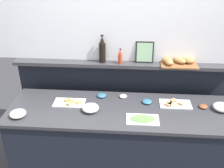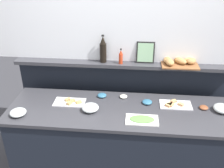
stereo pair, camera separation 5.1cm
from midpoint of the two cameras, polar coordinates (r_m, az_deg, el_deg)
name	(u,v)px [view 1 (the left image)]	position (r m, az deg, el deg)	size (l,w,h in m)	color
ground_plane	(122,139)	(3.67, 1.92, -12.13)	(12.00, 12.00, 0.00)	#38383D
buffet_counter	(121,143)	(2.92, 1.54, -12.96)	(2.36, 0.71, 0.89)	black
back_ledge_unit	(123,103)	(3.23, 2.05, -4.18)	(2.54, 0.22, 1.22)	black
sandwich_platter_rear	(174,104)	(2.79, 13.23, -4.32)	(0.33, 0.18, 0.04)	silver
sandwich_platter_front	(70,102)	(2.78, -9.83, -4.08)	(0.33, 0.18, 0.04)	white
cold_cuts_platter	(143,119)	(2.50, 6.25, -7.80)	(0.32, 0.18, 0.02)	white
glass_bowl_large	(222,107)	(2.84, 22.76, -4.80)	(0.18, 0.18, 0.07)	silver
glass_bowl_medium	(18,114)	(2.70, -20.74, -6.25)	(0.16, 0.16, 0.06)	silver
glass_bowl_small	(91,108)	(2.62, -5.36, -5.39)	(0.17, 0.17, 0.07)	silver
condiment_bowl_cream	(123,96)	(2.84, 2.00, -2.75)	(0.08, 0.08, 0.03)	silver
condiment_bowl_red	(102,95)	(2.85, -2.82, -2.56)	(0.10, 0.10, 0.04)	teal
condiment_bowl_teal	(203,106)	(2.82, 19.19, -4.73)	(0.09, 0.09, 0.03)	brown
condiment_bowl_dark	(147,102)	(2.76, 7.29, -3.90)	(0.10, 0.10, 0.04)	teal
wine_bottle_dark	(102,50)	(2.87, -2.68, 7.56)	(0.08, 0.08, 0.32)	black
hot_sauce_bottle	(120,57)	(2.85, 1.31, 6.03)	(0.04, 0.04, 0.18)	red
bread_basket	(179,61)	(2.94, 14.29, 4.98)	(0.40, 0.28, 0.08)	brown
framed_picture	(145,52)	(2.89, 6.76, 7.03)	(0.20, 0.05, 0.24)	black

